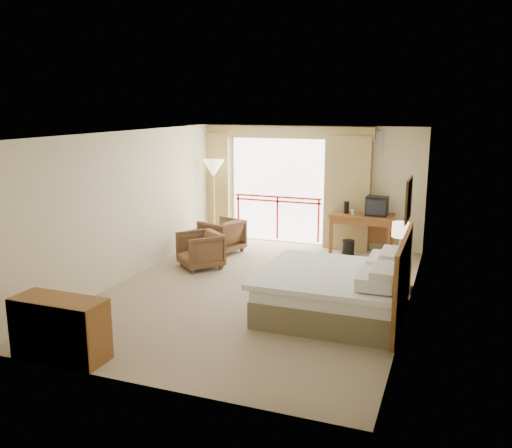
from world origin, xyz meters
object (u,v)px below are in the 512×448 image
at_px(bed, 337,291).
at_px(armchair_near, 201,267).
at_px(tv, 377,206).
at_px(floor_lamp, 214,171).
at_px(armchair_far, 222,252).
at_px(wastebasket, 348,248).
at_px(dresser, 60,329).
at_px(side_table, 199,240).
at_px(nightstand, 398,272).
at_px(desk, 362,223).
at_px(table_lamp, 401,230).

relative_size(bed, armchair_near, 2.72).
relative_size(tv, floor_lamp, 0.23).
bearing_deg(armchair_far, armchair_near, 22.67).
distance_m(wastebasket, armchair_far, 2.73).
xyz_separation_m(wastebasket, armchair_near, (-2.55, -1.92, -0.16)).
bearing_deg(dresser, wastebasket, 65.75).
relative_size(tv, wastebasket, 1.36).
xyz_separation_m(armchair_near, side_table, (-0.37, 0.68, 0.38)).
relative_size(bed, floor_lamp, 1.11).
bearing_deg(side_table, nightstand, -8.26).
distance_m(bed, floor_lamp, 5.23).
relative_size(desk, tv, 2.96).
bearing_deg(desk, bed, -85.41).
height_order(nightstand, floor_lamp, floor_lamp).
relative_size(tv, dresser, 0.37).
relative_size(nightstand, dresser, 0.51).
relative_size(armchair_near, side_table, 1.41).
distance_m(table_lamp, tv, 2.14).
distance_m(bed, dresser, 3.98).
xyz_separation_m(tv, dresser, (-2.99, -6.30, -0.66)).
height_order(armchair_far, floor_lamp, floor_lamp).
xyz_separation_m(tv, armchair_near, (-3.09, -2.15, -1.06)).
distance_m(tv, floor_lamp, 3.76).
xyz_separation_m(nightstand, wastebasket, (-1.23, 1.85, -0.14)).
xyz_separation_m(side_table, floor_lamp, (-0.27, 1.35, 1.27)).
xyz_separation_m(desk, armchair_far, (-2.87, -1.00, -0.67)).
bearing_deg(floor_lamp, desk, 3.13).
height_order(bed, side_table, bed).
xyz_separation_m(desk, floor_lamp, (-3.42, -0.19, 0.98)).
bearing_deg(side_table, armchair_near, -61.61).
distance_m(nightstand, table_lamp, 0.73).
relative_size(table_lamp, tv, 1.21).
bearing_deg(armchair_near, nightstand, 42.58).
bearing_deg(armchair_far, nightstand, 92.29).
height_order(desk, armchair_far, desk).
distance_m(bed, tv, 3.69).
bearing_deg(armchair_near, armchair_far, 135.35).
bearing_deg(wastebasket, armchair_far, -165.08).
relative_size(bed, table_lamp, 3.92).
height_order(wastebasket, side_table, side_table).
bearing_deg(armchair_near, floor_lamp, 148.74).
height_order(nightstand, table_lamp, table_lamp).
xyz_separation_m(table_lamp, wastebasket, (-1.23, 1.80, -0.87)).
xyz_separation_m(nightstand, armchair_near, (-3.79, -0.07, -0.31)).
relative_size(nightstand, desk, 0.47).
distance_m(bed, armchair_far, 4.14).
bearing_deg(wastebasket, floor_lamp, 178.09).
bearing_deg(tv, bed, -89.57).
relative_size(armchair_far, floor_lamp, 0.42).
bearing_deg(tv, side_table, -155.66).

